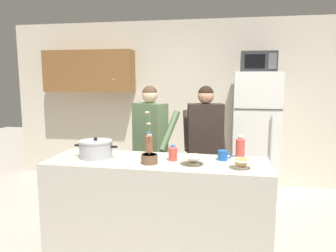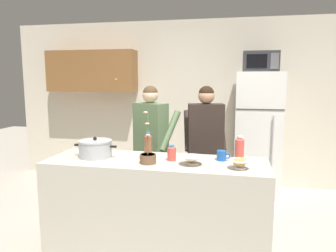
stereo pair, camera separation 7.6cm
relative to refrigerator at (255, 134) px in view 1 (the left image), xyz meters
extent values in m
plane|color=#B2A899|center=(-1.05, -1.85, -0.89)|extent=(14.00, 14.00, 0.00)
cube|color=beige|center=(-1.05, 0.45, 0.41)|extent=(6.00, 0.12, 2.60)
cube|color=brown|center=(-2.65, 0.22, 0.92)|extent=(1.47, 0.34, 0.66)
sphere|color=gold|center=(-2.17, 0.05, 0.78)|extent=(0.03, 0.03, 0.03)
cube|color=#BCB7A8|center=(-1.05, -1.85, -0.43)|extent=(2.10, 0.68, 0.92)
cube|color=white|center=(0.00, 0.00, 0.00)|extent=(0.64, 0.64, 1.78)
cube|color=#333333|center=(0.00, -0.32, 0.39)|extent=(0.63, 0.01, 0.01)
cylinder|color=#B2B2B7|center=(0.18, -0.35, -0.09)|extent=(0.02, 0.02, 0.80)
cube|color=#2D2D30|center=(0.00, -0.02, 1.03)|extent=(0.48, 0.36, 0.28)
cube|color=black|center=(-0.06, -0.20, 1.03)|extent=(0.26, 0.01, 0.18)
cube|color=#59595B|center=(0.17, -0.20, 1.03)|extent=(0.11, 0.01, 0.21)
cylinder|color=black|center=(-1.25, -1.07, -0.50)|extent=(0.11, 0.11, 0.78)
cylinder|color=black|center=(-1.38, -1.00, -0.50)|extent=(0.11, 0.11, 0.78)
cube|color=#59724C|center=(-1.32, -1.04, 0.20)|extent=(0.45, 0.37, 0.62)
sphere|color=beige|center=(-1.32, -1.04, 0.60)|extent=(0.19, 0.19, 0.19)
sphere|color=#4C3823|center=(-1.32, -1.04, 0.63)|extent=(0.18, 0.18, 0.18)
cylinder|color=#59724C|center=(-1.08, -1.02, 0.18)|extent=(0.24, 0.36, 0.48)
cylinder|color=#59724C|center=(-1.44, -0.84, 0.18)|extent=(0.24, 0.36, 0.48)
cylinder|color=#726656|center=(-0.58, -1.01, -0.50)|extent=(0.11, 0.11, 0.78)
cylinder|color=#726656|center=(-0.72, -1.04, -0.50)|extent=(0.11, 0.11, 0.78)
cube|color=#2D231E|center=(-0.65, -1.02, 0.20)|extent=(0.44, 0.28, 0.62)
sphere|color=tan|center=(-0.65, -1.02, 0.60)|extent=(0.19, 0.19, 0.19)
sphere|color=black|center=(-0.65, -1.02, 0.63)|extent=(0.18, 0.18, 0.18)
cylinder|color=#2D231E|center=(-0.48, -0.86, 0.18)|extent=(0.16, 0.38, 0.48)
cylinder|color=#2D231E|center=(-0.88, -0.95, 0.18)|extent=(0.16, 0.38, 0.48)
cylinder|color=#ADAFB5|center=(-1.66, -1.85, 0.11)|extent=(0.32, 0.32, 0.15)
cylinder|color=#ADAFB5|center=(-1.66, -1.85, 0.19)|extent=(0.33, 0.33, 0.02)
sphere|color=black|center=(-1.66, -1.85, 0.22)|extent=(0.04, 0.04, 0.04)
cube|color=black|center=(-1.85, -1.85, 0.14)|extent=(0.06, 0.02, 0.02)
cube|color=black|center=(-1.47, -1.85, 0.14)|extent=(0.06, 0.02, 0.02)
cylinder|color=#1E59B2|center=(-0.44, -1.72, 0.08)|extent=(0.09, 0.09, 0.10)
torus|color=#1E59B2|center=(-0.38, -1.72, 0.08)|extent=(0.06, 0.01, 0.06)
cylinder|color=white|center=(-0.27, -1.99, 0.04)|extent=(0.10, 0.10, 0.02)
cone|color=white|center=(-0.27, -1.99, 0.08)|extent=(0.19, 0.19, 0.06)
sphere|color=tan|center=(-0.30, -2.01, 0.09)|extent=(0.07, 0.07, 0.07)
sphere|color=tan|center=(-0.24, -1.96, 0.09)|extent=(0.07, 0.07, 0.07)
sphere|color=tan|center=(-0.26, -2.02, 0.09)|extent=(0.07, 0.07, 0.07)
cylinder|color=beige|center=(-0.69, -1.94, 0.04)|extent=(0.12, 0.12, 0.02)
cone|color=beige|center=(-0.69, -1.94, 0.08)|extent=(0.22, 0.22, 0.06)
cylinder|color=#D84C3F|center=(-0.90, -1.82, 0.09)|extent=(0.08, 0.08, 0.12)
cone|color=#D84C3F|center=(-0.90, -1.82, 0.16)|extent=(0.08, 0.08, 0.02)
cylinder|color=#3372BF|center=(-0.90, -1.82, 0.17)|extent=(0.05, 0.05, 0.02)
cylinder|color=brown|center=(-1.17, -1.67, 0.13)|extent=(0.08, 0.08, 0.20)
cone|color=brown|center=(-1.17, -1.67, 0.24)|extent=(0.08, 0.08, 0.03)
cylinder|color=#3372BF|center=(-1.17, -1.67, 0.26)|extent=(0.04, 0.04, 0.02)
cylinder|color=#D84C3F|center=(-0.27, -1.62, 0.12)|extent=(0.09, 0.09, 0.19)
cone|color=#D84C3F|center=(-0.27, -1.62, 0.23)|extent=(0.09, 0.09, 0.03)
cylinder|color=white|center=(-0.27, -1.62, 0.25)|extent=(0.05, 0.05, 0.02)
cylinder|color=brown|center=(-1.09, -1.97, 0.07)|extent=(0.15, 0.15, 0.09)
cylinder|color=#38281E|center=(-1.09, -1.97, 0.11)|extent=(0.14, 0.14, 0.01)
cylinder|color=#4C7238|center=(-1.09, -1.97, 0.32)|extent=(0.01, 0.03, 0.40)
ellipsoid|color=#D8A58C|center=(-1.09, -1.99, 0.30)|extent=(0.04, 0.03, 0.02)
ellipsoid|color=#D8A58C|center=(-1.10, -1.97, 0.40)|extent=(0.04, 0.03, 0.02)
ellipsoid|color=#D8A58C|center=(-1.11, -1.97, 0.50)|extent=(0.04, 0.03, 0.02)
camera|label=1|loc=(-0.39, -4.74, 0.80)|focal=34.28mm
camera|label=2|loc=(-0.32, -4.73, 0.80)|focal=34.28mm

